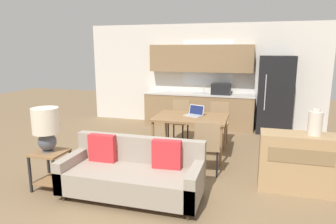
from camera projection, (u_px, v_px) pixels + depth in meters
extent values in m
plane|color=#7F6647|center=(142.00, 203.00, 4.02)|extent=(20.00, 20.00, 0.00)
cube|color=silver|center=(202.00, 75.00, 8.10)|extent=(6.40, 0.06, 2.70)
cube|color=white|center=(208.00, 63.00, 7.95)|extent=(1.33, 0.01, 1.17)
cube|color=#8E704C|center=(199.00, 111.00, 7.97)|extent=(2.84, 0.62, 0.86)
cube|color=silver|center=(199.00, 94.00, 7.88)|extent=(2.87, 0.65, 0.04)
cube|color=#B2B5B7|center=(203.00, 94.00, 7.80)|extent=(0.48, 0.36, 0.01)
cylinder|color=#B7BABC|center=(204.00, 88.00, 7.93)|extent=(0.02, 0.02, 0.24)
cube|color=#8E704C|center=(201.00, 58.00, 7.82)|extent=(2.70, 0.34, 0.70)
cube|color=black|center=(221.00, 89.00, 7.64)|extent=(0.48, 0.36, 0.28)
cube|color=black|center=(275.00, 95.00, 7.31)|extent=(0.81, 0.68, 1.88)
cylinder|color=silver|center=(265.00, 93.00, 7.02)|extent=(0.02, 0.02, 0.85)
cube|color=olive|center=(191.00, 117.00, 5.74)|extent=(1.37, 0.98, 0.04)
cylinder|color=olive|center=(153.00, 140.00, 5.58)|extent=(0.05, 0.05, 0.73)
cylinder|color=olive|center=(221.00, 146.00, 5.24)|extent=(0.05, 0.05, 0.73)
cylinder|color=olive|center=(166.00, 129.00, 6.39)|extent=(0.05, 0.05, 0.73)
cylinder|color=olive|center=(225.00, 133.00, 6.06)|extent=(0.05, 0.05, 0.73)
cylinder|color=#3D2D1E|center=(64.00, 197.00, 4.09)|extent=(0.05, 0.05, 0.10)
cylinder|color=#3D2D1E|center=(188.00, 216.00, 3.62)|extent=(0.05, 0.05, 0.10)
cylinder|color=#3D2D1E|center=(88.00, 178.00, 4.69)|extent=(0.05, 0.05, 0.10)
cylinder|color=#3D2D1E|center=(197.00, 192.00, 4.22)|extent=(0.05, 0.05, 0.10)
cube|color=gray|center=(131.00, 181.00, 4.11)|extent=(1.93, 0.80, 0.31)
cube|color=gray|center=(140.00, 159.00, 4.38)|extent=(1.93, 0.14, 0.70)
cube|color=gray|center=(74.00, 169.00, 4.34)|extent=(0.14, 0.80, 0.45)
cube|color=gray|center=(196.00, 184.00, 3.86)|extent=(0.14, 0.80, 0.45)
cube|color=red|center=(102.00, 148.00, 4.37)|extent=(0.40, 0.13, 0.40)
cube|color=red|center=(167.00, 154.00, 4.11)|extent=(0.41, 0.15, 0.40)
cube|color=olive|center=(50.00, 153.00, 4.36)|extent=(0.44, 0.44, 0.03)
cube|color=olive|center=(52.00, 180.00, 4.44)|extent=(0.40, 0.40, 0.02)
cube|color=#232326|center=(30.00, 175.00, 4.28)|extent=(0.03, 0.03, 0.54)
cube|color=#232326|center=(54.00, 178.00, 4.17)|extent=(0.03, 0.03, 0.54)
cube|color=#232326|center=(48.00, 165.00, 4.66)|extent=(0.03, 0.03, 0.54)
cube|color=#232326|center=(71.00, 167.00, 4.55)|extent=(0.03, 0.03, 0.54)
cylinder|color=#4C515B|center=(48.00, 151.00, 4.36)|extent=(0.16, 0.16, 0.02)
sphere|color=#4C515B|center=(47.00, 142.00, 4.33)|extent=(0.26, 0.26, 0.26)
cylinder|color=beige|center=(46.00, 121.00, 4.27)|extent=(0.38, 0.38, 0.37)
cube|color=tan|center=(297.00, 162.00, 4.32)|extent=(1.07, 0.45, 0.85)
cube|color=olive|center=(301.00, 157.00, 4.07)|extent=(0.85, 0.01, 0.20)
cylinder|color=beige|center=(315.00, 123.00, 4.16)|extent=(0.19, 0.19, 0.33)
cylinder|color=beige|center=(317.00, 110.00, 4.12)|extent=(0.10, 0.10, 0.04)
cube|color=#997A56|center=(207.00, 146.00, 4.94)|extent=(0.46, 0.46, 0.04)
cube|color=#997A56|center=(207.00, 136.00, 4.70)|extent=(0.40, 0.07, 0.44)
cylinder|color=black|center=(217.00, 157.00, 5.12)|extent=(0.03, 0.03, 0.44)
cylinder|color=black|center=(197.00, 156.00, 5.18)|extent=(0.03, 0.03, 0.44)
cylinder|color=black|center=(217.00, 164.00, 4.79)|extent=(0.03, 0.03, 0.44)
cylinder|color=black|center=(196.00, 163.00, 4.85)|extent=(0.03, 0.03, 0.44)
cube|color=#997A56|center=(218.00, 124.00, 6.39)|extent=(0.43, 0.43, 0.04)
cube|color=#997A56|center=(220.00, 112.00, 6.52)|extent=(0.40, 0.04, 0.44)
cylinder|color=black|center=(208.00, 137.00, 6.33)|extent=(0.03, 0.03, 0.44)
cylinder|color=black|center=(225.00, 138.00, 6.23)|extent=(0.03, 0.03, 0.44)
cylinder|color=black|center=(211.00, 133.00, 6.64)|extent=(0.03, 0.03, 0.44)
cylinder|color=black|center=(226.00, 134.00, 6.54)|extent=(0.03, 0.03, 0.44)
cube|color=#997A56|center=(178.00, 122.00, 6.64)|extent=(0.46, 0.46, 0.04)
cube|color=#997A56|center=(181.00, 110.00, 6.77)|extent=(0.40, 0.08, 0.44)
cylinder|color=black|center=(168.00, 133.00, 6.60)|extent=(0.03, 0.03, 0.44)
cylinder|color=black|center=(183.00, 135.00, 6.47)|extent=(0.03, 0.03, 0.44)
cylinder|color=black|center=(174.00, 129.00, 6.90)|extent=(0.03, 0.03, 0.44)
cylinder|color=black|center=(188.00, 131.00, 6.78)|extent=(0.03, 0.03, 0.44)
cube|color=#B7BABC|center=(193.00, 115.00, 5.78)|extent=(0.38, 0.32, 0.02)
cube|color=#B7BABC|center=(197.00, 110.00, 5.85)|extent=(0.32, 0.16, 0.20)
cube|color=navy|center=(196.00, 110.00, 5.85)|extent=(0.28, 0.14, 0.17)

